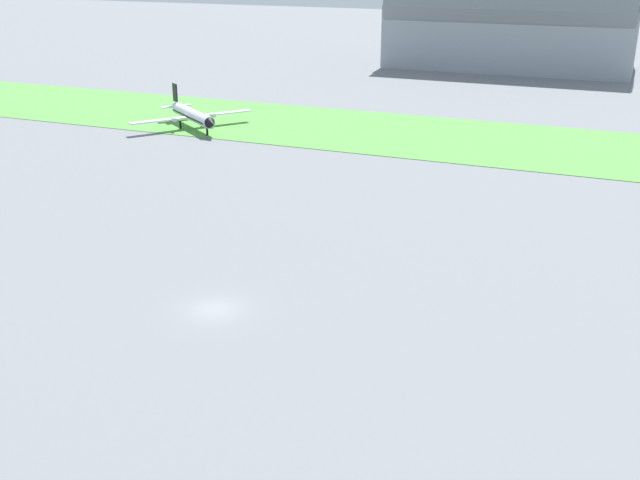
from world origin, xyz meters
The scene contains 4 objects.
ground_plane centered at (0.00, 0.00, 0.00)m, with size 600.00×600.00×0.00m, color slate.
grass_taxiway_strip centered at (0.00, 64.17, 0.04)m, with size 360.00×28.00×0.08m, color #549342.
airplane_taxiing_turboprop centered at (-35.54, 55.14, 2.22)m, with size 15.05×16.98×6.07m.
hangar_distant centered at (-0.40, 140.50, 13.85)m, with size 55.43×28.70×31.29m.
Camera 1 is at (28.66, -47.50, 27.03)m, focal length 42.94 mm.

